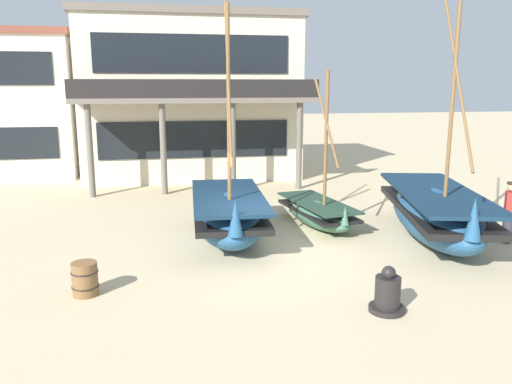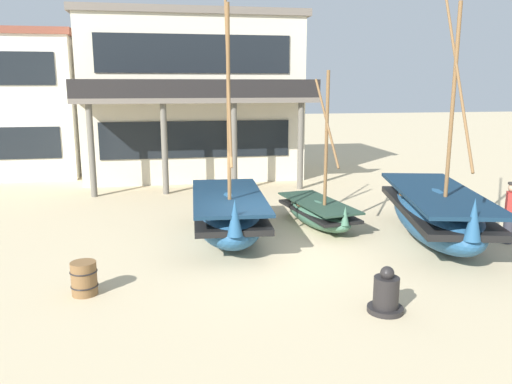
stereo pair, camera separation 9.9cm
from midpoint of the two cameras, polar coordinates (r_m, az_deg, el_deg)
ground_plane at (r=13.20m, az=0.61°, el=-6.84°), size 120.00×120.00×0.00m
fishing_boat_near_left at (r=15.67m, az=6.71°, el=-2.20°), size 1.78×3.58×4.64m
fishing_boat_centre_large at (r=14.99m, az=19.21°, el=-2.17°), size 3.28×6.09×7.28m
fishing_boat_far_right at (r=14.26m, az=-3.32°, el=-2.48°), size 2.21×4.94×6.51m
fisherman_by_hull at (r=15.42m, az=26.21°, el=-2.12°), size 0.36×0.42×1.68m
capstan_winch at (r=10.18m, az=14.19°, el=-10.98°), size 0.69×0.69×0.91m
wooden_barrel at (r=11.18m, az=-18.79°, el=-9.16°), size 0.56×0.56×0.70m
harbor_building_main at (r=24.77m, az=-7.55°, el=10.56°), size 9.94×8.13×7.36m
harbor_building_annex at (r=27.68m, az=-26.53°, el=8.80°), size 7.35×6.37×6.62m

